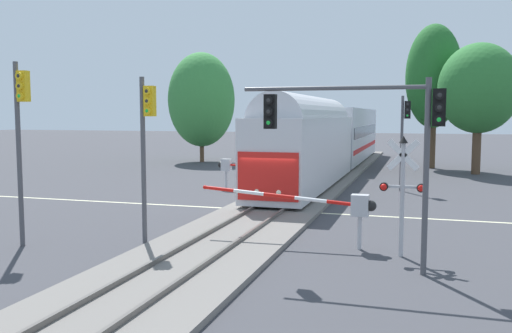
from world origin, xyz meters
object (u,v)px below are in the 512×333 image
Objects in this scene: crossing_gate_near at (339,205)px; traffic_signal_far_side at (404,127)px; crossing_gate_far at (235,166)px; oak_far_right at (479,89)px; pine_left_background at (201,100)px; elm_centre_background at (434,77)px; traffic_signal_median at (146,133)px; crossing_signal_mast at (402,183)px; commuter_train at (333,136)px; traffic_signal_near_right at (369,126)px; traffic_signal_near_left at (20,124)px.

traffic_signal_far_side reaches higher than crossing_gate_near.
oak_far_right is (14.27, 13.20, 4.89)m from crossing_gate_far.
pine_left_background reaches higher than oak_far_right.
elm_centre_background is (1.75, 14.72, 3.78)m from traffic_signal_far_side.
traffic_signal_median is at bearing -70.64° from pine_left_background.
oak_far_right reaches higher than crossing_signal_mast.
oak_far_right is (10.28, 2.39, 3.50)m from commuter_train.
pine_left_background is (-19.07, 29.95, 3.48)m from crossing_signal_mast.
crossing_gate_near is 6.80m from traffic_signal_median.
elm_centre_background is at bearing 86.06° from traffic_signal_near_right.
traffic_signal_median is (-2.36, -24.52, 0.98)m from commuter_train.
traffic_signal_median is at bearing -116.00° from traffic_signal_far_side.
traffic_signal_near_right is 0.58× the size of oak_far_right.
traffic_signal_median reaches higher than traffic_signal_near_right.
crossing_gate_near is 1.10× the size of crossing_gate_far.
traffic_signal_near_right is (5.01, -25.47, 1.29)m from commuter_train.
pine_left_background is at bearing 118.30° from crossing_gate_far.
oak_far_right is at bearing 59.78° from traffic_signal_near_left.
crossing_signal_mast is at bearing 6.02° from traffic_signal_median.
traffic_signal_near_left is at bearing -160.17° from traffic_signal_median.
traffic_signal_far_side is 12.23m from oak_far_right.
crossing_gate_far is 9.96m from traffic_signal_far_side.
crossing_signal_mast is 15.20m from traffic_signal_far_side.
pine_left_background is at bearing 102.26° from traffic_signal_near_left.
traffic_signal_median reaches higher than crossing_gate_near.
crossing_signal_mast is at bearing -99.61° from oak_far_right.
oak_far_right reaches higher than commuter_train.
elm_centre_background is at bearing -0.29° from pine_left_background.
crossing_gate_near is 26.70m from oak_far_right.
traffic_signal_far_side is at bearing -57.45° from commuter_train.
traffic_signal_median is 0.48× the size of elm_centre_background.
oak_far_right is at bearing 80.39° from crossing_signal_mast.
pine_left_background is at bearing 154.48° from commuter_train.
crossing_gate_near is 0.63× the size of oak_far_right.
crossing_signal_mast is 0.66× the size of traffic_signal_median.
traffic_signal_near_right is 0.48× the size of elm_centre_background.
traffic_signal_median is (-7.37, 0.95, -0.31)m from traffic_signal_near_right.
traffic_signal_near_left is 1.08× the size of traffic_signal_median.
traffic_signal_near_left is 33.00m from pine_left_background.
commuter_train is at bearing 103.94° from crossing_signal_mast.
crossing_gate_far is 0.89× the size of traffic_signal_near_left.
traffic_signal_near_left is at bearing -123.80° from traffic_signal_far_side.
crossing_gate_far is at bearing 96.75° from traffic_signal_median.
traffic_signal_near_left is 11.21m from traffic_signal_near_right.
traffic_signal_near_right is at bearing -7.32° from traffic_signal_median.
crossing_gate_near is at bearing -59.86° from pine_left_background.
traffic_signal_near_right is at bearing -64.34° from crossing_gate_near.
crossing_signal_mast is 0.69× the size of traffic_signal_far_side.
traffic_signal_near_left is at bearing -98.33° from crossing_gate_far.
traffic_signal_far_side is 17.80m from traffic_signal_median.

